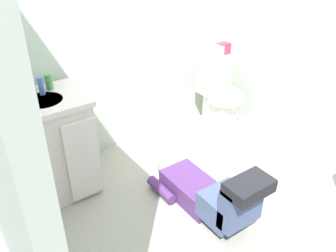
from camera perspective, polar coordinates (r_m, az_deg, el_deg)
The scene contains 16 objects.
ground_plane at distance 2.97m, azimuth 3.93°, elevation -11.23°, with size 3.07×3.05×0.04m, color #98978A.
wall_back at distance 3.20m, azimuth -7.79°, elevation 16.61°, with size 2.73×0.08×2.40m, color #B6C5B5.
wall_right at distance 3.33m, azimuth 23.49°, elevation 15.00°, with size 0.08×2.05×2.40m, color #B6C5B5.
toilet at distance 3.73m, azimuth 8.03°, elevation 5.03°, with size 0.36×0.46×0.75m.
vanity_cabinet at distance 2.90m, azimuth -17.97°, elevation -3.06°, with size 0.60×0.53×0.82m.
faucet at distance 2.82m, azimuth -20.46°, elevation 5.97°, with size 0.02×0.02×0.10m, color silver.
person_plumber at distance 2.72m, azimuth 6.33°, elevation -10.46°, with size 0.39×1.06×0.52m.
tissue_box at distance 3.61m, azimuth 7.01°, elevation 11.60°, with size 0.22×0.11×0.10m, color silver.
toiletry_bag at distance 3.70m, azimuth 8.79°, elevation 12.05°, with size 0.12×0.09×0.11m, color #B22D3F.
soap_dispenser at distance 2.76m, azimuth -24.12°, elevation 5.10°, with size 0.06×0.06×0.17m.
bottle_amber at distance 2.75m, azimuth -22.13°, elevation 5.46°, with size 0.04×0.04×0.14m, color gold.
bottle_white at distance 2.82m, azimuth -20.98°, elevation 5.87°, with size 0.05×0.05×0.10m, color silver.
bottle_blue at distance 2.76m, azimuth -19.48°, elevation 6.00°, with size 0.04×0.04×0.13m, color #466BBE.
bottle_green at distance 2.83m, azimuth -18.39°, elevation 6.66°, with size 0.06×0.06×0.12m, color #4F984D.
paper_towel_roll at distance 3.47m, azimuth 7.61°, elevation -1.85°, with size 0.11×0.11×0.22m, color white.
toilet_paper_roll at distance 3.63m, azimuth 17.56°, elevation -2.74°, with size 0.11×0.11×0.10m, color white.
Camera 1 is at (-1.44, -1.69, 1.95)m, focal length 38.42 mm.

